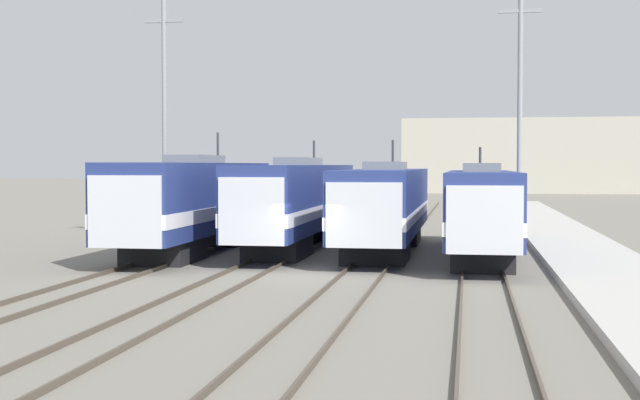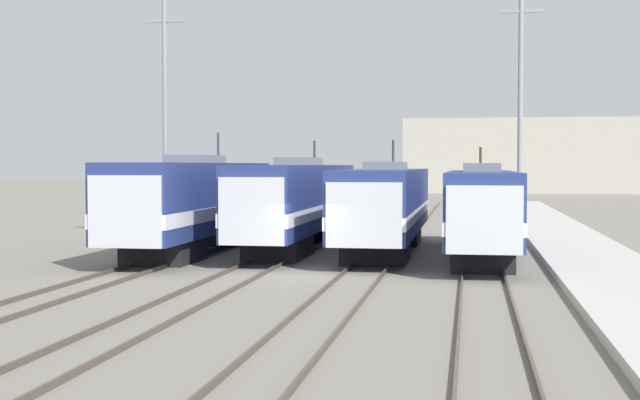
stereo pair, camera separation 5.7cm
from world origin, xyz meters
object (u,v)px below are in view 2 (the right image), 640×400
at_px(locomotive_far_left, 192,203).
at_px(catenary_tower_right, 520,107).
at_px(locomotive_center_left, 297,202).
at_px(locomotive_center_right, 385,206).
at_px(locomotive_far_right, 481,210).
at_px(catenary_tower_left, 165,111).

bearing_deg(locomotive_far_left, catenary_tower_right, 19.05).
distance_m(locomotive_center_left, catenary_tower_right, 11.39).
xyz_separation_m(locomotive_far_left, catenary_tower_right, (14.47, 4.99, 4.40)).
xyz_separation_m(locomotive_center_right, locomotive_far_right, (4.21, -1.99, -0.03)).
bearing_deg(locomotive_far_right, locomotive_far_left, 178.02).
xyz_separation_m(locomotive_far_left, locomotive_center_right, (8.42, 1.56, -0.14)).
bearing_deg(locomotive_center_left, locomotive_center_right, -16.43).
bearing_deg(locomotive_center_left, catenary_tower_left, 163.07).
distance_m(locomotive_center_left, catenary_tower_left, 8.76).
relative_size(locomotive_far_right, catenary_tower_right, 1.30).
relative_size(locomotive_center_right, catenary_tower_left, 1.36).
height_order(locomotive_far_left, locomotive_center_left, locomotive_far_left).
height_order(locomotive_center_right, catenary_tower_left, catenary_tower_left).
xyz_separation_m(catenary_tower_left, catenary_tower_right, (17.47, 0.00, 0.00)).
relative_size(locomotive_center_left, locomotive_center_right, 1.10).
bearing_deg(locomotive_far_left, locomotive_far_right, -1.98).
bearing_deg(catenary_tower_left, catenary_tower_right, 0.00).
xyz_separation_m(locomotive_center_left, catenary_tower_left, (-7.22, 2.20, 4.45)).
height_order(locomotive_far_right, catenary_tower_right, catenary_tower_right).
bearing_deg(locomotive_far_left, locomotive_center_right, 10.47).
distance_m(locomotive_center_right, locomotive_far_right, 4.66).
bearing_deg(catenary_tower_right, locomotive_far_left, -160.95).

